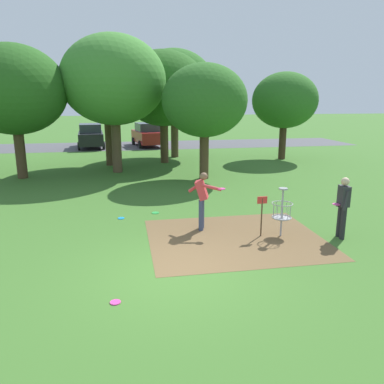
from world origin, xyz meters
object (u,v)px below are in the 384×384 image
frisbee_by_tee (121,218)px  frisbee_mid_grass (115,302)px  player_foreground_watching (202,197)px  tree_mid_center (174,84)px  tree_near_right (106,87)px  tree_far_right (163,89)px  parked_car_leftmost (91,136)px  player_throwing (343,204)px  tree_mid_left (285,101)px  disc_golf_basket (280,210)px  tree_near_left (205,101)px  tree_mid_right (13,90)px  frisbee_near_basket (155,213)px  parked_car_center_left (147,135)px  tree_far_center (113,80)px

frisbee_by_tee → frisbee_mid_grass: size_ratio=1.03×
player_foreground_watching → tree_mid_center: 14.78m
frisbee_mid_grass → tree_near_right: size_ratio=0.03×
frisbee_mid_grass → tree_near_right: tree_near_right is taller
frisbee_by_tee → tree_far_right: size_ratio=0.03×
frisbee_by_tee → parked_car_leftmost: (-2.31, 18.72, 0.91)m
player_foreground_watching → player_throwing: bearing=-20.7°
tree_mid_left → tree_far_right: (-7.50, -0.03, 0.67)m
disc_golf_basket → tree_far_right: tree_far_right is taller
frisbee_by_tee → tree_near_left: size_ratio=0.04×
tree_near_left → tree_near_right: tree_near_right is taller
player_foreground_watching → player_throwing: 3.89m
tree_mid_right → tree_near_right: bearing=36.0°
frisbee_near_basket → parked_car_center_left: bearing=87.0°
disc_golf_basket → tree_mid_left: tree_mid_left is taller
tree_near_left → tree_far_right: bearing=105.4°
frisbee_by_tee → frisbee_mid_grass: same height
tree_near_left → tree_far_center: bearing=149.9°
tree_mid_right → tree_far_center: 4.62m
tree_far_center → player_foreground_watching: bearing=-75.1°
player_throwing → parked_car_center_left: size_ratio=0.39×
disc_golf_basket → tree_near_right: 14.16m
tree_mid_center → tree_far_right: 2.32m
player_foreground_watching → tree_mid_left: 14.68m
tree_mid_right → parked_car_center_left: size_ratio=1.40×
frisbee_mid_grass → parked_car_center_left: bearing=84.8°
frisbee_mid_grass → tree_mid_left: size_ratio=0.04×
disc_golf_basket → player_throwing: size_ratio=0.81×
frisbee_near_basket → tree_near_right: tree_near_right is taller
player_throwing → tree_near_right: bearing=116.7°
player_throwing → frisbee_by_tee: (-6.00, 2.83, -0.96)m
tree_mid_center → tree_mid_right: 9.86m
disc_golf_basket → tree_near_right: size_ratio=0.23×
disc_golf_basket → frisbee_by_tee: (-4.37, 2.41, -0.74)m
player_foreground_watching → tree_near_left: (1.59, 7.19, 2.66)m
frisbee_near_basket → tree_near_left: (2.81, 5.33, 3.64)m
disc_golf_basket → frisbee_by_tee: disc_golf_basket is taller
player_throwing → tree_far_right: (-3.42, 13.54, 3.33)m
disc_golf_basket → tree_mid_left: size_ratio=0.26×
tree_near_right → tree_far_center: 2.28m
parked_car_leftmost → tree_near_left: bearing=-64.3°
player_foreground_watching → player_throwing: (3.64, -1.37, -0.02)m
tree_mid_left → frisbee_by_tee: bearing=-133.2°
player_throwing → tree_near_left: size_ratio=0.32×
frisbee_mid_grass → player_foreground_watching: bearing=57.0°
tree_mid_right → tree_far_right: tree_far_right is taller
player_throwing → tree_near_right: 15.13m
tree_mid_left → tree_far_center: size_ratio=0.78×
frisbee_mid_grass → tree_far_right: size_ratio=0.03×
tree_near_left → player_throwing: bearing=-76.5°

